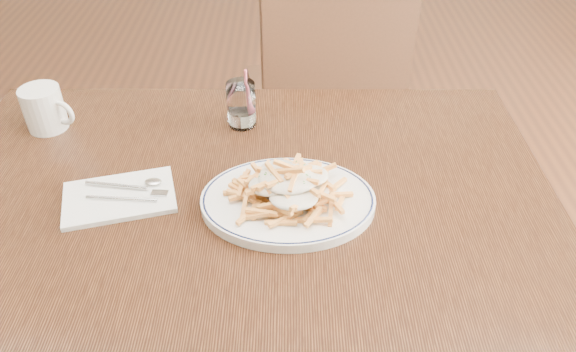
{
  "coord_description": "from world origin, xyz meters",
  "views": [
    {
      "loc": [
        0.09,
        -0.82,
        1.44
      ],
      "look_at": [
        0.09,
        -0.04,
        0.82
      ],
      "focal_mm": 35.0,
      "sensor_mm": 36.0,
      "label": 1
    }
  ],
  "objects_px": {
    "fries_plate": "(288,201)",
    "chair_far": "(327,85)",
    "table": "(244,223)",
    "coffee_mug": "(45,109)",
    "loaded_fries": "(288,183)",
    "water_glass": "(241,107)"
  },
  "relations": [
    {
      "from": "fries_plate",
      "to": "loaded_fries",
      "type": "xyz_separation_m",
      "value": [
        0.0,
        0.0,
        0.04
      ]
    },
    {
      "from": "coffee_mug",
      "to": "table",
      "type": "bearing_deg",
      "value": -27.22
    },
    {
      "from": "chair_far",
      "to": "water_glass",
      "type": "height_order",
      "value": "chair_far"
    },
    {
      "from": "fries_plate",
      "to": "chair_far",
      "type": "bearing_deg",
      "value": 81.4
    },
    {
      "from": "table",
      "to": "chair_far",
      "type": "distance_m",
      "value": 0.82
    },
    {
      "from": "loaded_fries",
      "to": "water_glass",
      "type": "relative_size",
      "value": 1.57
    },
    {
      "from": "chair_far",
      "to": "fries_plate",
      "type": "bearing_deg",
      "value": -98.6
    },
    {
      "from": "table",
      "to": "coffee_mug",
      "type": "bearing_deg",
      "value": 152.78
    },
    {
      "from": "table",
      "to": "water_glass",
      "type": "bearing_deg",
      "value": 93.54
    },
    {
      "from": "table",
      "to": "coffee_mug",
      "type": "xyz_separation_m",
      "value": [
        -0.44,
        0.23,
        0.13
      ]
    },
    {
      "from": "table",
      "to": "water_glass",
      "type": "relative_size",
      "value": 8.65
    },
    {
      "from": "table",
      "to": "fries_plate",
      "type": "height_order",
      "value": "fries_plate"
    },
    {
      "from": "water_glass",
      "to": "coffee_mug",
      "type": "distance_m",
      "value": 0.43
    },
    {
      "from": "chair_far",
      "to": "coffee_mug",
      "type": "bearing_deg",
      "value": -139.63
    },
    {
      "from": "table",
      "to": "loaded_fries",
      "type": "bearing_deg",
      "value": -22.4
    },
    {
      "from": "loaded_fries",
      "to": "table",
      "type": "bearing_deg",
      "value": 157.6
    },
    {
      "from": "table",
      "to": "chair_far",
      "type": "bearing_deg",
      "value": 74.86
    },
    {
      "from": "chair_far",
      "to": "water_glass",
      "type": "distance_m",
      "value": 0.64
    },
    {
      "from": "water_glass",
      "to": "loaded_fries",
      "type": "bearing_deg",
      "value": -69.7
    },
    {
      "from": "table",
      "to": "chair_far",
      "type": "relative_size",
      "value": 1.24
    },
    {
      "from": "table",
      "to": "water_glass",
      "type": "xyz_separation_m",
      "value": [
        -0.02,
        0.24,
        0.12
      ]
    },
    {
      "from": "fries_plate",
      "to": "coffee_mug",
      "type": "bearing_deg",
      "value": 153.56
    }
  ]
}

